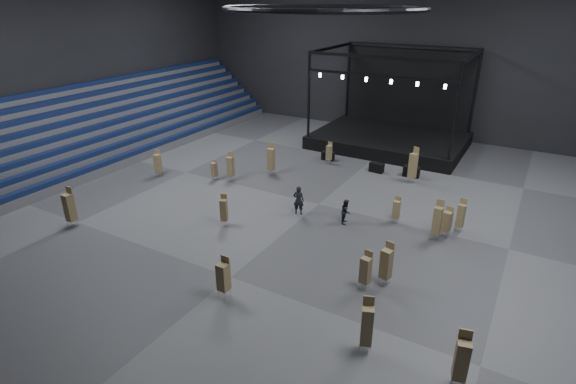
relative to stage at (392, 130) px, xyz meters
The scene contains 28 objects.
floor 16.30m from the stage, 90.00° to the right, with size 50.00×50.00×0.00m, color #4A4B4D.
wall_back 8.93m from the stage, 90.00° to the left, with size 50.00×0.20×18.00m, color black.
wall_left 30.75m from the stage, 147.00° to the right, with size 0.20×42.00×18.00m, color black.
bleachers_left 28.10m from the stage, 144.71° to the right, with size 7.20×40.00×6.40m.
stage is the anchor object (origin of this frame).
truss_ring 19.93m from the stage, 90.00° to the right, with size 12.30×12.30×5.15m.
flight_case_left 8.22m from the stage, 115.28° to the right, with size 1.14×0.57×0.76m, color black.
flight_case_mid 8.26m from the stage, 80.33° to the right, with size 1.18×0.59×0.79m, color black.
flight_case_right 8.80m from the stage, 61.14° to the right, with size 1.31×0.66×0.87m, color black.
chair_stack_0 17.22m from the stage, 70.94° to the right, with size 0.41×0.41×1.85m.
chair_stack_1 8.76m from the stage, 110.03° to the right, with size 0.45×0.45×1.97m.
chair_stack_2 14.31m from the stage, 114.92° to the right, with size 0.59×0.59×2.71m.
chair_stack_3 22.50m from the stage, 99.96° to the right, with size 0.56×0.56×2.15m.
chair_stack_4 29.84m from the stage, 114.33° to the right, with size 0.54×0.54×2.71m.
chair_stack_5 28.23m from the stage, 88.49° to the right, with size 0.54×0.54×2.25m.
chair_stack_6 17.72m from the stage, 117.29° to the right, with size 0.55×0.55×2.38m.
chair_stack_7 18.83m from the stage, 119.66° to the right, with size 0.52×0.52×1.73m.
chair_stack_8 29.37m from the stage, 73.96° to the right, with size 0.62×0.62×2.64m.
chair_stack_9 19.21m from the stage, 64.03° to the right, with size 0.48×0.48×2.64m.
chair_stack_10 25.00m from the stage, 74.91° to the right, with size 0.54×0.54×2.17m.
chair_stack_11 18.79m from the stage, 61.84° to the right, with size 0.57×0.57×2.01m.
chair_stack_12 24.36m from the stage, 72.64° to the right, with size 0.60×0.60×2.44m.
chair_stack_13 10.01m from the stage, 62.73° to the right, with size 0.67×0.67×2.91m.
chair_stack_14 22.69m from the stage, 127.53° to the right, with size 0.62×0.62×2.26m.
chair_stack_15 30.61m from the stage, 67.23° to the right, with size 0.61×0.61×2.55m.
chair_stack_16 18.09m from the stage, 58.45° to the right, with size 0.45×0.45×2.23m.
man_center 18.31m from the stage, 91.66° to the right, with size 0.74×0.48×2.02m, color black.
crew_member 18.15m from the stage, 81.15° to the right, with size 0.80×0.63×1.65m, color black.
Camera 1 is at (12.63, -26.28, 13.75)m, focal length 28.00 mm.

